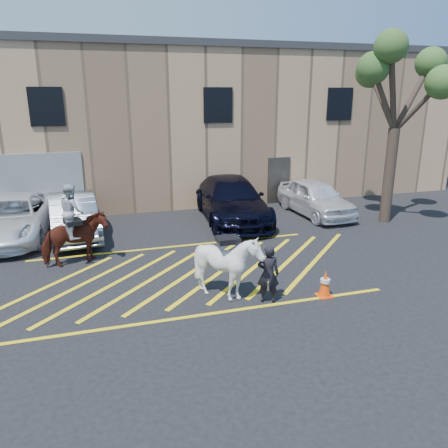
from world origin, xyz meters
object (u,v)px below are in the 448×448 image
object	(u,v)px
car_silver_sedan	(73,216)
car_white_suv	(315,197)
car_white_pickup	(13,218)
tree	(400,77)
handler	(268,274)
car_blue_suv	(231,200)
saddled_white	(228,266)
traffic_cone	(325,283)
mounted_bay	(74,233)

from	to	relation	value
car_silver_sedan	car_white_suv	bearing A→B (deg)	-5.02
car_white_pickup	tree	xyz separation A→B (m)	(14.38, -2.06, 4.93)
handler	tree	size ratio (longest dim) A/B	0.21
car_blue_suv	handler	world-z (taller)	car_blue_suv
saddled_white	traffic_cone	bearing A→B (deg)	-14.41
mounted_bay	saddled_white	distance (m)	5.24
handler	tree	distance (m)	10.38
car_blue_suv	saddled_white	xyz separation A→B (m)	(-2.30, -6.92, 0.04)
traffic_cone	saddled_white	bearing A→B (deg)	165.59
car_white_pickup	saddled_white	distance (m)	9.21
car_white_suv	mounted_bay	bearing A→B (deg)	-165.60
car_white_suv	handler	xyz separation A→B (m)	(-5.13, -7.14, 0.00)
car_white_suv	mounted_bay	distance (m)	10.33
car_white_suv	car_blue_suv	bearing A→B (deg)	172.99
saddled_white	tree	world-z (taller)	tree
handler	car_silver_sedan	bearing A→B (deg)	-35.51
car_blue_suv	tree	world-z (taller)	tree
car_white_pickup	mounted_bay	xyz separation A→B (m)	(2.24, -3.36, 0.26)
handler	mounted_bay	xyz separation A→B (m)	(-4.73, 4.06, 0.27)
mounted_bay	tree	world-z (taller)	tree
handler	saddled_white	bearing A→B (deg)	-7.80
car_silver_sedan	car_blue_suv	distance (m)	6.26
mounted_bay	traffic_cone	size ratio (longest dim) A/B	3.49
saddled_white	traffic_cone	distance (m)	2.60
saddled_white	traffic_cone	size ratio (longest dim) A/B	2.46
saddled_white	handler	bearing A→B (deg)	-27.84
traffic_cone	tree	size ratio (longest dim) A/B	0.10
saddled_white	car_white_pickup	bearing A→B (deg)	131.13
car_white_pickup	car_blue_suv	size ratio (longest dim) A/B	0.93
mounted_bay	car_blue_suv	bearing A→B (deg)	28.64
mounted_bay	tree	distance (m)	13.07
car_white_pickup	traffic_cone	size ratio (longest dim) A/B	7.56
car_blue_suv	handler	distance (m)	7.54
handler	mounted_bay	distance (m)	6.24
saddled_white	car_blue_suv	bearing A→B (deg)	71.60
car_silver_sedan	car_white_suv	distance (m)	9.99
car_silver_sedan	mounted_bay	bearing A→B (deg)	-92.97
mounted_bay	handler	bearing A→B (deg)	-40.65
car_blue_suv	traffic_cone	world-z (taller)	car_blue_suv
car_blue_suv	mounted_bay	xyz separation A→B (m)	(-6.12, -3.34, 0.17)
car_blue_suv	handler	xyz separation A→B (m)	(-1.39, -7.41, -0.10)
car_blue_suv	tree	bearing A→B (deg)	-14.08
car_white_pickup	car_blue_suv	world-z (taller)	car_blue_suv
car_white_suv	tree	world-z (taller)	tree
car_silver_sedan	mounted_bay	size ratio (longest dim) A/B	1.82
car_white_suv	tree	distance (m)	5.72
car_white_suv	tree	bearing A→B (deg)	-40.99
car_white_pickup	car_white_suv	world-z (taller)	car_white_pickup
car_silver_sedan	traffic_cone	world-z (taller)	car_silver_sedan
car_white_pickup	car_silver_sedan	distance (m)	2.14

